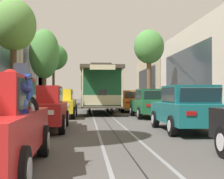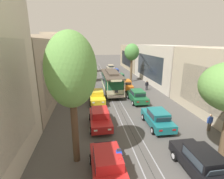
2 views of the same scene
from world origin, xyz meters
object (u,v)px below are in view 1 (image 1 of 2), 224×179
at_px(parked_car_green_mid_right, 151,103).
at_px(street_tree_kerb_left_fourth, 54,57).
at_px(street_tree_kerb_left_second, 14,26).
at_px(motorcycle_with_rider, 13,116).
at_px(parked_car_orange_fourth_right, 133,101).
at_px(cable_car_trolley, 100,89).
at_px(street_tree_kerb_left_mid, 44,54).
at_px(pedestrian_on_right_pavement, 17,99).
at_px(parked_car_yellow_mid_left, 59,103).
at_px(street_tree_kerb_right_second, 149,48).
at_px(pedestrian_on_left_pavement, 180,100).
at_px(parked_car_blue_sixth_right, 119,99).
at_px(parked_car_green_fifth_right, 124,100).
at_px(parked_car_beige_far_right, 113,98).
at_px(parked_car_red_second_left, 40,108).
at_px(parked_car_teal_second_right, 188,108).

relative_size(parked_car_green_mid_right, street_tree_kerb_left_fourth, 0.57).
distance_m(street_tree_kerb_left_second, motorcycle_with_rider, 13.71).
height_order(parked_car_orange_fourth_right, cable_car_trolley, cable_car_trolley).
xyz_separation_m(street_tree_kerb_left_mid, pedestrian_on_right_pavement, (-1.83, -2.79, -3.99)).
bearing_deg(pedestrian_on_right_pavement, parked_car_yellow_mid_left, -64.30).
height_order(street_tree_kerb_left_mid, street_tree_kerb_right_second, street_tree_kerb_right_second).
relative_size(cable_car_trolley, pedestrian_on_left_pavement, 5.89).
bearing_deg(street_tree_kerb_left_mid, parked_car_blue_sixth_right, 41.86).
height_order(parked_car_green_fifth_right, parked_car_beige_far_right, same).
distance_m(parked_car_green_fifth_right, street_tree_kerb_left_second, 14.73).
xyz_separation_m(parked_car_orange_fourth_right, street_tree_kerb_left_mid, (-7.28, 5.73, 4.14)).
xyz_separation_m(street_tree_kerb_left_second, pedestrian_on_right_pavement, (-1.69, 8.90, -4.07)).
bearing_deg(street_tree_kerb_right_second, motorcycle_with_rider, -105.86).
height_order(street_tree_kerb_left_second, street_tree_kerb_left_fourth, street_tree_kerb_left_fourth).
relative_size(parked_car_green_fifth_right, motorcycle_with_rider, 2.36).
bearing_deg(motorcycle_with_rider, parked_car_orange_fourth_right, 76.33).
xyz_separation_m(parked_car_yellow_mid_left, pedestrian_on_left_pavement, (8.30, 4.62, 0.07)).
xyz_separation_m(parked_car_blue_sixth_right, street_tree_kerb_left_second, (-7.63, -18.40, 4.22)).
distance_m(parked_car_yellow_mid_left, pedestrian_on_left_pavement, 9.50).
relative_size(parked_car_blue_sixth_right, street_tree_kerb_right_second, 0.60).
bearing_deg(street_tree_kerb_right_second, pedestrian_on_right_pavement, -167.32).
relative_size(parked_car_red_second_left, pedestrian_on_left_pavement, 2.82).
distance_m(street_tree_kerb_right_second, motorcycle_with_rider, 25.64).
bearing_deg(parked_car_green_mid_right, parked_car_blue_sixth_right, 89.82).
bearing_deg(street_tree_kerb_right_second, pedestrian_on_left_pavement, -81.48).
relative_size(parked_car_orange_fourth_right, street_tree_kerb_right_second, 0.60).
bearing_deg(parked_car_red_second_left, parked_car_orange_fourth_right, 66.98).
relative_size(parked_car_beige_far_right, pedestrian_on_left_pavement, 2.82).
bearing_deg(street_tree_kerb_left_fourth, parked_car_blue_sixth_right, -29.50).
distance_m(parked_car_yellow_mid_left, cable_car_trolley, 5.28).
xyz_separation_m(street_tree_kerb_right_second, pedestrian_on_left_pavement, (0.97, -6.47, -4.73)).
height_order(parked_car_yellow_mid_left, street_tree_kerb_left_second, street_tree_kerb_left_second).
height_order(street_tree_kerb_right_second, pedestrian_on_right_pavement, street_tree_kerb_right_second).
bearing_deg(parked_car_blue_sixth_right, parked_car_green_fifth_right, -91.09).
bearing_deg(street_tree_kerb_left_second, parked_car_beige_far_right, 73.37).
height_order(parked_car_red_second_left, parked_car_teal_second_right, same).
xyz_separation_m(parked_car_beige_far_right, cable_car_trolley, (-2.70, -20.48, 0.86)).
bearing_deg(parked_car_green_fifth_right, pedestrian_on_left_pavement, -65.25).
xyz_separation_m(parked_car_yellow_mid_left, cable_car_trolley, (2.48, 4.58, 0.86)).
height_order(parked_car_green_mid_right, parked_car_blue_sixth_right, same).
relative_size(parked_car_blue_sixth_right, motorcycle_with_rider, 2.37).
bearing_deg(parked_car_green_mid_right, motorcycle_with_rider, -110.57).
bearing_deg(pedestrian_on_right_pavement, parked_car_orange_fourth_right, -17.94).
xyz_separation_m(parked_car_green_fifth_right, street_tree_kerb_left_fourth, (-7.66, 10.84, 5.16)).
bearing_deg(pedestrian_on_left_pavement, street_tree_kerb_left_fourth, 121.41).
distance_m(parked_car_teal_second_right, parked_car_beige_far_right, 32.40).
distance_m(street_tree_kerb_left_second, street_tree_kerb_left_fourth, 22.82).
relative_size(street_tree_kerb_left_fourth, motorcycle_with_rider, 4.11).
relative_size(street_tree_kerb_left_fourth, cable_car_trolley, 0.84).
distance_m(parked_car_red_second_left, parked_car_yellow_mid_left, 6.48).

